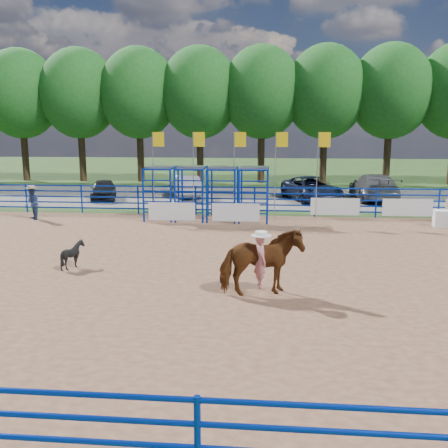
{
  "coord_description": "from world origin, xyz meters",
  "views": [
    {
      "loc": [
        0.75,
        -14.94,
        4.38
      ],
      "look_at": [
        -0.72,
        1.0,
        1.3
      ],
      "focal_mm": 40.0,
      "sensor_mm": 36.0,
      "label": 1
    }
  ],
  "objects": [
    {
      "name": "car_b",
      "position": [
        -4.67,
        16.87,
        0.7
      ],
      "size": [
        2.73,
        4.46,
        1.39
      ],
      "primitive_type": "imported",
      "rotation": [
        0.0,
        0.0,
        3.47
      ],
      "color": "gray",
      "rests_on": "gravel_strip"
    },
    {
      "name": "chute_assembly",
      "position": [
        -1.9,
        8.84,
        1.26
      ],
      "size": [
        19.32,
        2.41,
        4.2
      ],
      "color": "#082CAE",
      "rests_on": "ground"
    },
    {
      "name": "car_c",
      "position": [
        3.3,
        15.68,
        0.74
      ],
      "size": [
        3.93,
        5.75,
        1.46
      ],
      "primitive_type": "imported",
      "rotation": [
        0.0,
        0.0,
        0.31
      ],
      "color": "black",
      "rests_on": "gravel_strip"
    },
    {
      "name": "perimeter_fence",
      "position": [
        0.0,
        0.0,
        0.75
      ],
      "size": [
        30.1,
        20.1,
        1.5
      ],
      "color": "#082CAE",
      "rests_on": "ground"
    },
    {
      "name": "arena_dirt",
      "position": [
        0.0,
        0.0,
        0.01
      ],
      "size": [
        30.0,
        20.0,
        0.02
      ],
      "primitive_type": "cube",
      "color": "#8D6346",
      "rests_on": "ground"
    },
    {
      "name": "spectator_cowboy",
      "position": [
        -10.66,
        7.9,
        0.85
      ],
      "size": [
        0.95,
        0.97,
        1.63
      ],
      "color": "navy",
      "rests_on": "arena_dirt"
    },
    {
      "name": "ground",
      "position": [
        0.0,
        0.0,
        0.0
      ],
      "size": [
        120.0,
        120.0,
        0.0
      ],
      "primitive_type": "plane",
      "color": "#345321",
      "rests_on": "ground"
    },
    {
      "name": "treeline",
      "position": [
        0.0,
        26.0,
        7.53
      ],
      "size": [
        56.4,
        6.4,
        11.24
      ],
      "color": "#3F2B19",
      "rests_on": "ground"
    },
    {
      "name": "calf",
      "position": [
        -5.42,
        -0.15,
        0.46
      ],
      "size": [
        1.0,
        0.96,
        0.87
      ],
      "primitive_type": "imported",
      "rotation": [
        0.0,
        0.0,
        1.98
      ],
      "color": "black",
      "rests_on": "arena_dirt"
    },
    {
      "name": "gravel_strip",
      "position": [
        0.0,
        17.0,
        0.01
      ],
      "size": [
        40.0,
        10.0,
        0.01
      ],
      "primitive_type": "cube",
      "color": "slate",
      "rests_on": "ground"
    },
    {
      "name": "horse_and_rider",
      "position": [
        0.55,
        -2.24,
        0.98
      ],
      "size": [
        2.31,
        1.51,
        2.43
      ],
      "color": "#603213",
      "rests_on": "arena_dirt"
    },
    {
      "name": "car_d",
      "position": [
        7.14,
        16.36,
        0.82
      ],
      "size": [
        2.34,
        5.62,
        1.62
      ],
      "primitive_type": "imported",
      "rotation": [
        0.0,
        0.0,
        3.15
      ],
      "color": "#505052",
      "rests_on": "gravel_strip"
    },
    {
      "name": "car_a",
      "position": [
        -9.57,
        15.12,
        0.63
      ],
      "size": [
        2.38,
        3.91,
        1.25
      ],
      "primitive_type": "imported",
      "rotation": [
        0.0,
        0.0,
        0.27
      ],
      "color": "black",
      "rests_on": "gravel_strip"
    }
  ]
}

